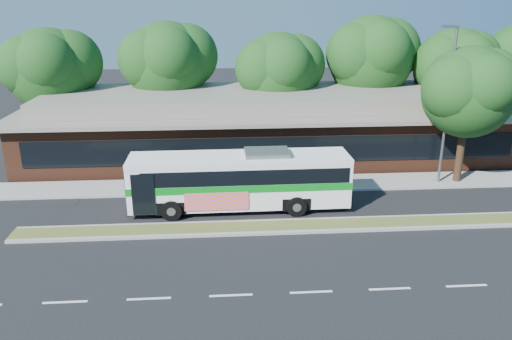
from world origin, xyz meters
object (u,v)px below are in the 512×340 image
at_px(lamp_post, 447,102).
at_px(transit_bus, 241,177).
at_px(sidewalk_tree, 474,90).
at_px(sedan, 109,161).

xyz_separation_m(lamp_post, transit_bus, (-11.83, -2.90, -3.15)).
height_order(lamp_post, sidewalk_tree, lamp_post).
xyz_separation_m(lamp_post, sedan, (-19.86, 3.55, -4.20)).
bearing_deg(sidewalk_tree, sedan, 171.20).
height_order(sedan, sidewalk_tree, sidewalk_tree).
bearing_deg(lamp_post, sidewalk_tree, 8.28).
relative_size(transit_bus, sedan, 2.34).
height_order(transit_bus, sedan, transit_bus).
relative_size(lamp_post, transit_bus, 0.80).
relative_size(lamp_post, sedan, 1.88).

